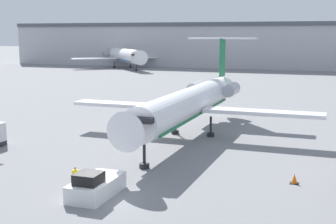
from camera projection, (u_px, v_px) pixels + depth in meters
ground_plane at (100, 199)px, 29.98m from camera, size 600.00×600.00×0.00m
terminal_building at (286, 45)px, 140.42m from camera, size 180.00×16.80×13.82m
airplane_main at (190, 102)px, 47.34m from camera, size 26.28×29.95×9.97m
pushback_tug at (96, 186)px, 30.43m from camera, size 2.22×4.59×1.83m
worker_near_tug at (76, 178)px, 31.41m from camera, size 0.40×0.24×1.69m
traffic_cone_right at (294, 179)px, 33.01m from camera, size 0.60×0.60×0.71m
airplane_parked_far_left at (123, 55)px, 142.94m from camera, size 27.07×29.87×11.02m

